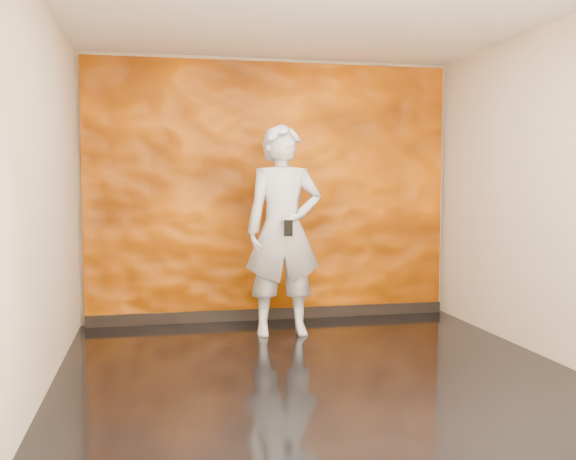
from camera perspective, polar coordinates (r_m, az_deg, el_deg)
The scene contains 5 objects.
room at distance 4.99m, azimuth 2.54°, elevation 3.31°, with size 4.02×4.02×2.81m.
feature_wall at distance 6.91m, azimuth -1.51°, elevation 3.40°, with size 3.90×0.06×2.75m, color #F86E00.
baseboard at distance 7.01m, azimuth -1.43°, elevation -7.46°, with size 3.90×0.04×0.12m, color black.
man at distance 6.21m, azimuth -0.40°, elevation -0.03°, with size 0.74×0.49×2.04m, color #A7ABB6.
phone at distance 5.94m, azimuth 0.04°, elevation 0.16°, with size 0.08×0.02×0.15m, color black.
Camera 1 is at (-1.24, -4.83, 1.48)m, focal length 40.00 mm.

